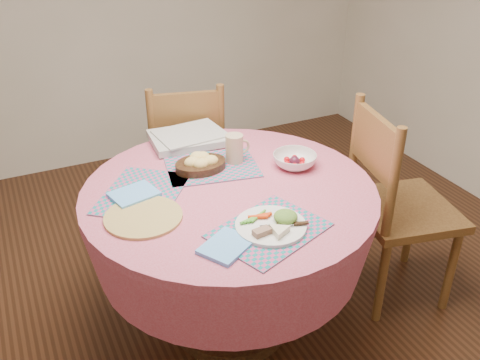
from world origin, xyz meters
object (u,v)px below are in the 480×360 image
object	(u,v)px
latte_mug	(235,148)
dining_table	(230,227)
fruit_bowl	(295,160)
chair_back	(186,156)
dinner_plate	(273,224)
chair_right	(395,203)
wicker_trivet	(143,217)
bread_bowl	(201,163)

from	to	relation	value
latte_mug	dining_table	bearing A→B (deg)	-120.66
fruit_bowl	chair_back	bearing A→B (deg)	107.42
dining_table	dinner_plate	bearing A→B (deg)	-85.87
fruit_bowl	chair_right	bearing A→B (deg)	-20.79
chair_back	wicker_trivet	xyz separation A→B (m)	(-0.49, -0.89, 0.25)
chair_right	dinner_plate	xyz separation A→B (m)	(-0.79, -0.22, 0.24)
wicker_trivet	fruit_bowl	distance (m)	0.75
dining_table	chair_back	size ratio (longest dim) A/B	1.29
chair_right	wicker_trivet	world-z (taller)	chair_right
chair_back	wicker_trivet	bearing A→B (deg)	74.79
wicker_trivet	bread_bowl	world-z (taller)	bread_bowl
dining_table	dinner_plate	size ratio (longest dim) A/B	4.68
latte_mug	wicker_trivet	bearing A→B (deg)	-152.12
dining_table	fruit_bowl	xyz separation A→B (m)	(0.35, 0.06, 0.22)
dining_table	fruit_bowl	size ratio (longest dim) A/B	5.82
chair_back	latte_mug	size ratio (longest dim) A/B	7.41
chair_right	chair_back	bearing A→B (deg)	48.44
dining_table	latte_mug	bearing A→B (deg)	59.34
chair_back	fruit_bowl	distance (m)	0.86
wicker_trivet	fruit_bowl	world-z (taller)	fruit_bowl
dinner_plate	chair_back	bearing A→B (deg)	86.10
dining_table	bread_bowl	size ratio (longest dim) A/B	5.39
wicker_trivet	latte_mug	size ratio (longest dim) A/B	2.31
chair_right	wicker_trivet	size ratio (longest dim) A/B	3.40
dining_table	wicker_trivet	xyz separation A→B (m)	(-0.39, -0.06, 0.20)
bread_bowl	fruit_bowl	distance (m)	0.42
dining_table	latte_mug	distance (m)	0.36
chair_right	dinner_plate	bearing A→B (deg)	117.42
latte_mug	fruit_bowl	size ratio (longest dim) A/B	0.61
dinner_plate	bread_bowl	world-z (taller)	bread_bowl
chair_right	chair_back	xyz separation A→B (m)	(-0.71, 0.95, -0.03)
wicker_trivet	latte_mug	bearing A→B (deg)	27.88
chair_back	dinner_plate	xyz separation A→B (m)	(-0.08, -1.17, 0.27)
dining_table	chair_right	xyz separation A→B (m)	(0.81, -0.12, -0.02)
wicker_trivet	dinner_plate	distance (m)	0.50
chair_right	wicker_trivet	xyz separation A→B (m)	(-1.20, 0.06, 0.22)
dinner_plate	latte_mug	size ratio (longest dim) A/B	2.04
wicker_trivet	dinner_plate	bearing A→B (deg)	-33.95
chair_back	bread_bowl	world-z (taller)	chair_back
chair_back	fruit_bowl	size ratio (longest dim) A/B	4.51
dining_table	wicker_trivet	distance (m)	0.44
dinner_plate	fruit_bowl	xyz separation A→B (m)	(0.32, 0.40, 0.01)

